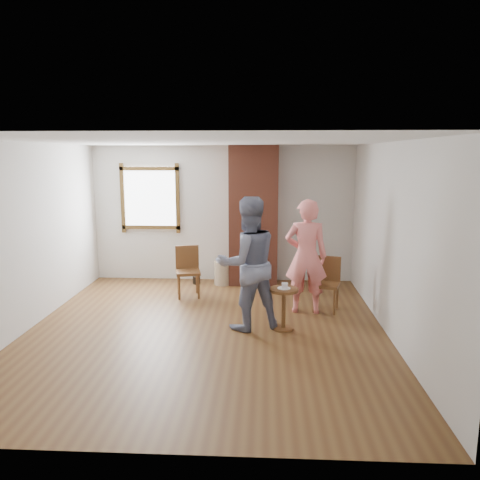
% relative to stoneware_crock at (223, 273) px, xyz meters
% --- Properties ---
extents(ground, '(5.50, 5.50, 0.00)m').
position_rel_stoneware_crock_xyz_m(ground, '(-0.03, -2.40, -0.22)').
color(ground, brown).
rests_on(ground, ground).
extents(room_shell, '(5.04, 5.52, 2.62)m').
position_rel_stoneware_crock_xyz_m(room_shell, '(-0.09, -1.79, 1.59)').
color(room_shell, silver).
rests_on(room_shell, ground).
extents(brick_chimney, '(0.90, 0.50, 2.60)m').
position_rel_stoneware_crock_xyz_m(brick_chimney, '(0.57, 0.10, 1.08)').
color(brick_chimney, brown).
rests_on(brick_chimney, ground).
extents(stoneware_crock, '(0.42, 0.42, 0.45)m').
position_rel_stoneware_crock_xyz_m(stoneware_crock, '(0.00, 0.00, 0.00)').
color(stoneware_crock, tan).
rests_on(stoneware_crock, ground).
extents(dark_pot, '(0.18, 0.18, 0.14)m').
position_rel_stoneware_crock_xyz_m(dark_pot, '(-0.51, 0.00, -0.15)').
color(dark_pot, black).
rests_on(dark_pot, ground).
extents(dining_chair_left, '(0.49, 0.49, 0.87)m').
position_rel_stoneware_crock_xyz_m(dining_chair_left, '(-0.55, -0.75, 0.26)').
color(dining_chair_left, brown).
rests_on(dining_chair_left, ground).
extents(dining_chair_right, '(0.49, 0.49, 0.84)m').
position_rel_stoneware_crock_xyz_m(dining_chair_right, '(1.77, -1.37, 0.25)').
color(dining_chair_right, brown).
rests_on(dining_chair_right, ground).
extents(side_table, '(0.40, 0.40, 0.60)m').
position_rel_stoneware_crock_xyz_m(side_table, '(1.05, -2.30, 0.18)').
color(side_table, brown).
rests_on(side_table, ground).
extents(cake_plate, '(0.18, 0.18, 0.01)m').
position_rel_stoneware_crock_xyz_m(cake_plate, '(1.05, -2.30, 0.38)').
color(cake_plate, white).
rests_on(cake_plate, side_table).
extents(cake_slice, '(0.08, 0.07, 0.06)m').
position_rel_stoneware_crock_xyz_m(cake_slice, '(1.06, -2.30, 0.42)').
color(cake_slice, silver).
rests_on(cake_slice, cake_plate).
extents(man, '(1.11, 1.01, 1.87)m').
position_rel_stoneware_crock_xyz_m(man, '(0.55, -2.24, 0.71)').
color(man, '#151B3A').
rests_on(man, ground).
extents(person_pink, '(0.67, 0.46, 1.78)m').
position_rel_stoneware_crock_xyz_m(person_pink, '(1.42, -1.52, 0.66)').
color(person_pink, '#FF827F').
rests_on(person_pink, ground).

